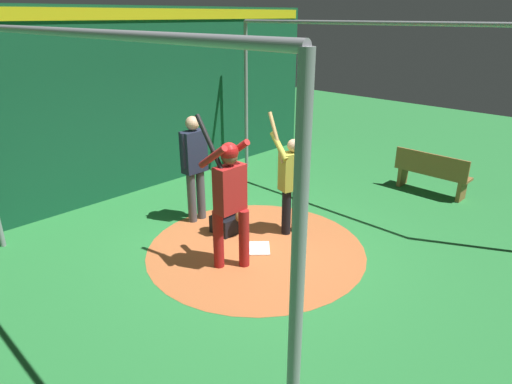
% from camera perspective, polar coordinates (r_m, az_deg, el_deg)
% --- Properties ---
extents(ground_plane, '(26.16, 26.16, 0.00)m').
position_cam_1_polar(ground_plane, '(6.87, 0.00, -7.37)').
color(ground_plane, '#287A38').
extents(dirt_circle, '(3.36, 3.36, 0.01)m').
position_cam_1_polar(dirt_circle, '(6.87, 0.00, -7.34)').
color(dirt_circle, '#B76033').
rests_on(dirt_circle, ground).
extents(home_plate, '(0.59, 0.59, 0.01)m').
position_cam_1_polar(home_plate, '(6.86, 0.00, -7.28)').
color(home_plate, white).
rests_on(home_plate, dirt_circle).
extents(batter, '(0.68, 0.49, 2.17)m').
position_cam_1_polar(batter, '(5.95, -3.47, -0.18)').
color(batter, maroon).
rests_on(batter, ground).
extents(catcher, '(0.58, 0.40, 0.95)m').
position_cam_1_polar(catcher, '(7.20, -3.67, -2.64)').
color(catcher, black).
rests_on(catcher, ground).
extents(umpire, '(0.23, 0.49, 1.85)m').
position_cam_1_polar(umpire, '(7.49, -7.98, 3.73)').
color(umpire, '#4C4C51').
rests_on(umpire, ground).
extents(visitor, '(0.62, 0.51, 1.98)m').
position_cam_1_polar(visitor, '(7.03, 4.67, 1.55)').
color(visitor, black).
rests_on(visitor, ground).
extents(back_wall, '(0.23, 10.16, 3.53)m').
position_cam_1_polar(back_wall, '(8.97, -16.79, 10.87)').
color(back_wall, '#145133').
rests_on(back_wall, ground).
extents(cage_frame, '(5.91, 5.46, 3.28)m').
position_cam_1_polar(cage_frame, '(6.08, 0.00, 11.71)').
color(cage_frame, gray).
rests_on(cage_frame, ground).
extents(bench, '(1.46, 0.36, 0.85)m').
position_cam_1_polar(bench, '(9.48, 21.77, 2.35)').
color(bench, olive).
rests_on(bench, ground).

